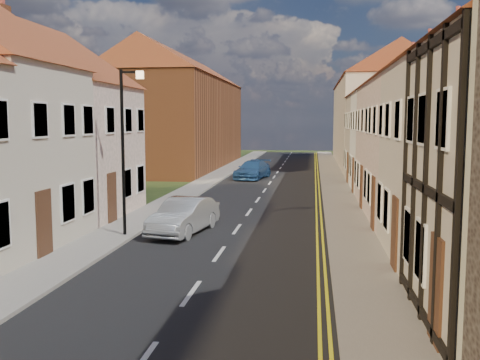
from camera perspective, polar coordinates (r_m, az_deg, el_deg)
road at (r=29.10m, az=1.91°, el=-2.14°), size 7.00×90.00×0.02m
pavement_left at (r=29.87m, az=-6.52°, el=-1.86°), size 1.80×90.00×0.12m
pavement_right at (r=28.98m, az=10.60°, el=-2.18°), size 1.80×90.00×0.12m
cottage_r_cream_mid at (r=23.02m, az=23.96°, el=6.25°), size 8.30×5.20×9.00m
cottage_r_pink at (r=28.25m, az=20.93°, el=6.28°), size 8.30×6.00×9.00m
cottage_r_white_far at (r=33.53m, az=18.85°, el=6.31°), size 8.30×5.20×9.00m
cottage_r_cream_far at (r=38.85m, az=17.34°, el=6.30°), size 8.30×6.00×9.00m
cottage_l_pink at (r=25.61m, az=-20.90°, el=6.09°), size 8.30×6.30×8.80m
block_right_far at (r=54.02m, az=14.70°, el=7.18°), size 8.30×24.20×10.50m
block_left_far at (r=50.17m, az=-6.36°, el=7.42°), size 8.30×24.20×10.50m
lamppost at (r=19.85m, az=-12.17°, el=4.01°), size 0.88×0.15×6.00m
car_mid at (r=20.55m, az=-5.99°, el=-3.84°), size 2.12×4.28×1.35m
car_far at (r=39.70m, az=1.35°, el=1.09°), size 2.72×4.92×1.35m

